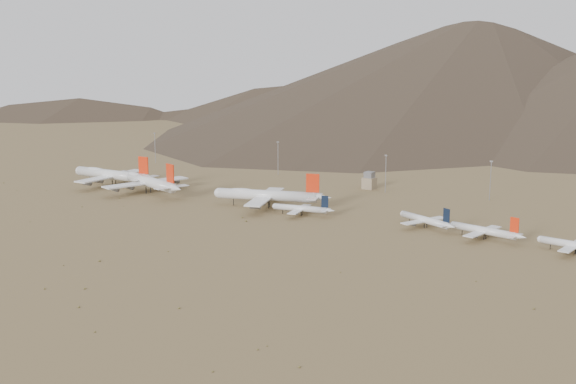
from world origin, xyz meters
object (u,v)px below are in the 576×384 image
Objects in this scene: narrowbody_a at (302,209)px; narrowbody_b at (426,220)px; widebody_east at (268,195)px; control_tower at (369,181)px; widebody_west at (113,175)px; widebody_centre at (147,181)px.

narrowbody_b reaches higher than narrowbody_a.
widebody_east is 101.63m from narrowbody_b.
narrowbody_a reaches higher than control_tower.
narrowbody_b is (101.23, 8.32, -3.19)m from widebody_east.
narrowbody_b reaches higher than control_tower.
widebody_west is at bearing -148.32° from control_tower.
widebody_centre reaches higher than widebody_east.
narrowbody_a is at bearing -85.20° from control_tower.
narrowbody_a is (29.66, -5.92, -3.45)m from widebody_east.
widebody_west reaches higher than control_tower.
widebody_east is (132.10, 6.87, -0.35)m from widebody_west.
control_tower is at bearing 55.26° from widebody_centre.
widebody_centre is at bearing 165.40° from widebody_east.
control_tower is (21.77, 88.08, -2.28)m from widebody_east.
widebody_east is 30.44m from narrowbody_a.
widebody_west is 161.81m from narrowbody_a.
widebody_west is 233.86m from narrowbody_b.
widebody_east is at bearing -1.07° from widebody_west.
widebody_centre reaches higher than narrowbody_a.
widebody_centre is 194.96m from narrowbody_b.
widebody_west is at bearing -171.99° from widebody_centre.
widebody_east is 1.85× the size of narrowbody_a.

